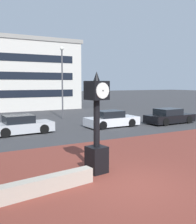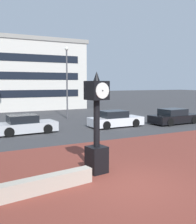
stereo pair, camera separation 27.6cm
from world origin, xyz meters
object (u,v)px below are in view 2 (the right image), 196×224
Objects in this scene: car_street_distant at (115,120)px; car_street_mid at (174,117)px; car_street_far at (25,125)px; street_clock at (97,128)px; street_lamp_post at (67,75)px.

car_street_mid is at bearing 80.13° from car_street_distant.
car_street_mid is 1.05× the size of car_street_distant.
car_street_far is at bearing -98.25° from car_street_mid.
car_street_distant is (6.21, 8.93, -1.17)m from street_clock.
car_street_distant is at bearing -101.79° from car_street_mid.
street_clock is 9.46m from car_street_far.
street_clock is 0.86× the size of car_street_mid.
street_clock is at bearing -106.75° from street_lamp_post.
street_lamp_post is at bearing -138.28° from car_street_mid.
street_clock is at bearing -34.85° from car_street_distant.
street_clock is at bearing 1.13° from car_street_far.
car_street_mid is at bearing 26.58° from street_clock.
street_clock is 0.56× the size of street_lamp_post.
car_street_distant is 7.44m from street_lamp_post.
street_clock is 10.94m from car_street_distant.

